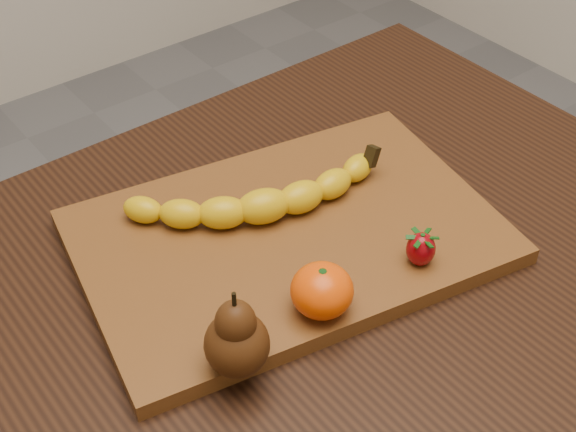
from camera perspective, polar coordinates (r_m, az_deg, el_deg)
table at (r=0.92m, az=-0.07°, el=-9.01°), size 1.00×0.70×0.76m
cutting_board at (r=0.88m, az=0.00°, el=-1.47°), size 0.50×0.38×0.02m
banana at (r=0.88m, az=-1.77°, el=0.70°), size 0.26×0.15×0.04m
pear at (r=0.71m, az=-3.71°, el=-8.22°), size 0.06×0.06×0.09m
mandarin at (r=0.78m, az=2.43°, el=-5.32°), size 0.07×0.07×0.05m
strawberry at (r=0.84m, az=9.43°, el=-2.26°), size 0.04×0.04×0.04m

